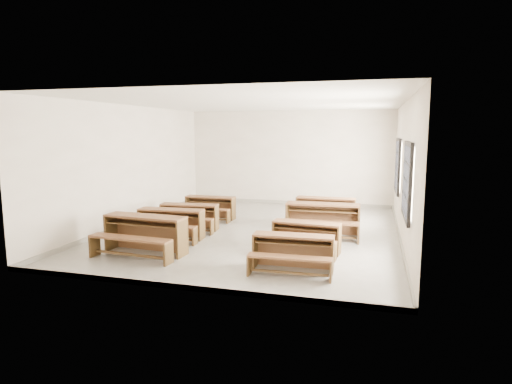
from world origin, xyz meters
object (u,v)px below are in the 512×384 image
(desk_set_2, at_px, (189,215))
(desk_set_6, at_px, (322,217))
(desk_set_1, at_px, (170,222))
(desk_set_0, at_px, (144,232))
(desk_set_4, at_px, (293,250))
(desk_set_3, at_px, (210,206))
(desk_set_7, at_px, (325,209))
(desk_set_5, at_px, (306,235))

(desk_set_2, xyz_separation_m, desk_set_6, (3.38, 0.26, 0.08))
(desk_set_2, bearing_deg, desk_set_1, -98.74)
(desk_set_0, bearing_deg, desk_set_4, -0.67)
(desk_set_1, distance_m, desk_set_3, 2.37)
(desk_set_2, height_order, desk_set_6, desk_set_6)
(desk_set_1, xyz_separation_m, desk_set_2, (0.05, 0.94, -0.02))
(desk_set_3, height_order, desk_set_7, desk_set_7)
(desk_set_5, bearing_deg, desk_set_1, -179.95)
(desk_set_1, relative_size, desk_set_3, 1.11)
(desk_set_0, bearing_deg, desk_set_5, 21.01)
(desk_set_0, relative_size, desk_set_7, 1.13)
(desk_set_7, bearing_deg, desk_set_5, -90.30)
(desk_set_3, height_order, desk_set_4, desk_set_4)
(desk_set_2, distance_m, desk_set_4, 4.02)
(desk_set_2, bearing_deg, desk_set_5, -27.09)
(desk_set_1, height_order, desk_set_3, desk_set_1)
(desk_set_1, bearing_deg, desk_set_7, 34.28)
(desk_set_4, bearing_deg, desk_set_0, 173.51)
(desk_set_2, height_order, desk_set_3, desk_set_2)
(desk_set_2, relative_size, desk_set_3, 1.07)
(desk_set_2, distance_m, desk_set_7, 3.68)
(desk_set_0, height_order, desk_set_3, desk_set_0)
(desk_set_7, bearing_deg, desk_set_3, -174.77)
(desk_set_3, xyz_separation_m, desk_set_6, (3.37, -1.17, 0.08))
(desk_set_3, bearing_deg, desk_set_2, -90.19)
(desk_set_7, bearing_deg, desk_set_1, -140.81)
(desk_set_1, height_order, desk_set_5, desk_set_1)
(desk_set_5, xyz_separation_m, desk_set_7, (0.08, 2.89, 0.05))
(desk_set_4, height_order, desk_set_6, desk_set_6)
(desk_set_6, bearing_deg, desk_set_0, -145.52)
(desk_set_2, height_order, desk_set_4, desk_set_2)
(desk_set_0, bearing_deg, desk_set_7, 53.64)
(desk_set_0, height_order, desk_set_5, desk_set_0)
(desk_set_2, xyz_separation_m, desk_set_4, (3.17, -2.48, -0.00))
(desk_set_0, xyz_separation_m, desk_set_2, (-0.00, 2.22, -0.07))
(desk_set_2, bearing_deg, desk_set_7, 20.70)
(desk_set_4, bearing_deg, desk_set_5, 86.24)
(desk_set_1, relative_size, desk_set_6, 0.89)
(desk_set_3, relative_size, desk_set_5, 0.97)
(desk_set_6, bearing_deg, desk_set_2, -177.44)
(desk_set_6, bearing_deg, desk_set_5, -98.24)
(desk_set_3, relative_size, desk_set_6, 0.81)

